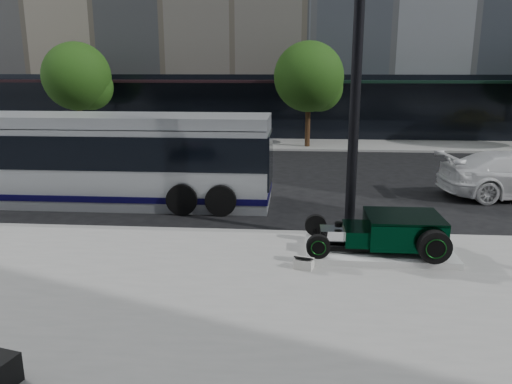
{
  "coord_description": "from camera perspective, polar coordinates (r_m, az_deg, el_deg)",
  "views": [
    {
      "loc": [
        0.32,
        -14.88,
        4.4
      ],
      "look_at": [
        -0.69,
        -2.11,
        1.2
      ],
      "focal_mm": 35.0,
      "sensor_mm": 36.0,
      "label": 1
    }
  ],
  "objects": [
    {
      "name": "info_plaque",
      "position": [
        11.08,
        5.5,
        -8.07
      ],
      "size": [
        0.47,
        0.4,
        0.31
      ],
      "color": "silver",
      "rests_on": "sidewalk_near"
    },
    {
      "name": "sidewalk_far",
      "position": [
        29.21,
        3.85,
        5.46
      ],
      "size": [
        70.0,
        4.0,
        0.12
      ],
      "primitive_type": "cube",
      "color": "gray",
      "rests_on": "ground"
    },
    {
      "name": "lamppost",
      "position": [
        12.67,
        11.36,
        12.42
      ],
      "size": [
        0.47,
        0.47,
        8.62
      ],
      "color": "black",
      "rests_on": "sidewalk_near"
    },
    {
      "name": "street_trees",
      "position": [
        27.98,
        6.35,
        12.65
      ],
      "size": [
        29.8,
        3.8,
        5.7
      ],
      "color": "black",
      "rests_on": "sidewalk_far"
    },
    {
      "name": "display_plinth",
      "position": [
        12.24,
        13.76,
        -6.51
      ],
      "size": [
        3.4,
        1.8,
        0.15
      ],
      "primitive_type": "cube",
      "color": "silver",
      "rests_on": "sidewalk_near"
    },
    {
      "name": "hot_rod",
      "position": [
        12.13,
        15.45,
        -4.28
      ],
      "size": [
        3.22,
        2.0,
        0.81
      ],
      "color": "black",
      "rests_on": "display_plinth"
    },
    {
      "name": "ground",
      "position": [
        15.53,
        3.15,
        -2.46
      ],
      "size": [
        120.0,
        120.0,
        0.0
      ],
      "primitive_type": "plane",
      "color": "black",
      "rests_on": "ground"
    },
    {
      "name": "transit_bus",
      "position": [
        17.46,
        -18.53,
        3.69
      ],
      "size": [
        12.12,
        2.88,
        2.92
      ],
      "color": "#A7ABB0",
      "rests_on": "ground"
    }
  ]
}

